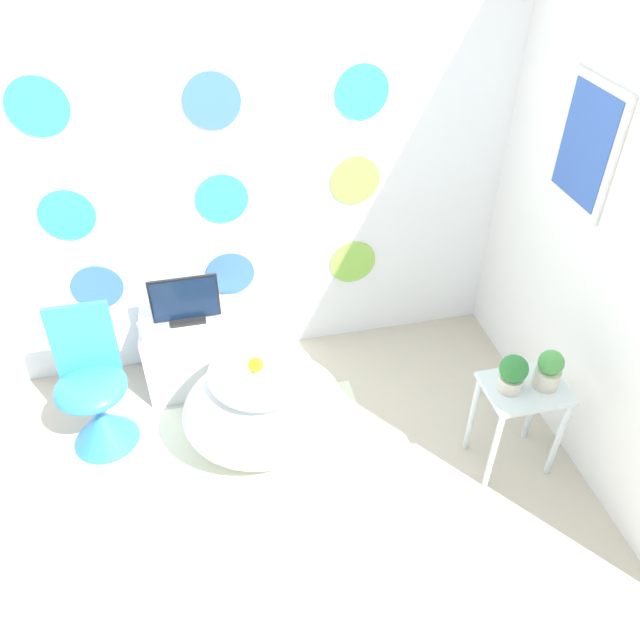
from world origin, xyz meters
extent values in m
plane|color=#BCB29E|center=(0.00, 0.00, 0.00)|extent=(12.00, 12.00, 0.00)
cube|color=white|center=(0.00, 1.63, 1.30)|extent=(4.35, 0.04, 2.60)
cylinder|color=#3F72CC|center=(-0.74, 1.60, 0.63)|extent=(0.29, 0.01, 0.29)
cylinder|color=#3F72CC|center=(0.02, 1.60, 0.60)|extent=(0.29, 0.01, 0.29)
cylinder|color=#8CCC4C|center=(0.78, 1.60, 0.57)|extent=(0.29, 0.01, 0.29)
cylinder|color=#33B2BF|center=(-0.79, 1.60, 1.10)|extent=(0.29, 0.01, 0.29)
cylinder|color=#33B2BF|center=(0.02, 1.60, 1.10)|extent=(0.29, 0.01, 0.29)
cylinder|color=#8CCC4C|center=(0.77, 1.60, 1.13)|extent=(0.29, 0.01, 0.29)
cylinder|color=#33B2BF|center=(-0.79, 1.60, 1.67)|extent=(0.29, 0.01, 0.29)
cylinder|color=#3F72CC|center=(0.02, 1.60, 1.64)|extent=(0.29, 0.01, 0.29)
cylinder|color=#33B2BF|center=(0.79, 1.60, 1.62)|extent=(0.29, 0.01, 0.29)
cube|color=white|center=(1.70, 0.80, 1.30)|extent=(0.04, 2.61, 2.60)
cube|color=white|center=(1.67, 0.88, 1.55)|extent=(0.02, 0.44, 0.60)
cube|color=#3359B2|center=(1.66, 0.88, 1.55)|extent=(0.01, 0.36, 0.52)
cube|color=silver|center=(0.07, 0.68, 0.00)|extent=(1.16, 0.95, 0.01)
ellipsoid|color=white|center=(0.07, 0.76, 0.29)|extent=(0.85, 0.65, 0.59)
cylinder|color=#B2DBEA|center=(0.07, 0.76, 0.57)|extent=(0.54, 0.54, 0.01)
sphere|color=yellow|center=(0.05, 0.75, 0.62)|extent=(0.08, 0.08, 0.08)
sphere|color=yellow|center=(0.05, 0.74, 0.65)|extent=(0.05, 0.05, 0.05)
cone|color=orange|center=(0.05, 0.72, 0.65)|extent=(0.02, 0.02, 0.02)
cone|color=#338CE0|center=(-0.80, 1.01, 0.11)|extent=(0.36, 0.36, 0.22)
ellipsoid|color=#338CE0|center=(-0.80, 1.01, 0.40)|extent=(0.38, 0.38, 0.13)
cube|color=#338CE0|center=(-0.80, 1.15, 0.61)|extent=(0.32, 0.09, 0.42)
cube|color=silver|center=(-0.26, 1.38, 0.24)|extent=(0.56, 0.39, 0.47)
cube|color=white|center=(-0.26, 1.19, 0.32)|extent=(0.48, 0.01, 0.13)
cube|color=black|center=(-0.26, 1.38, 0.48)|extent=(0.20, 0.12, 0.02)
cube|color=black|center=(-0.26, 1.39, 0.62)|extent=(0.39, 0.01, 0.28)
cube|color=#0F1E38|center=(-0.26, 1.38, 0.62)|extent=(0.37, 0.01, 0.26)
cylinder|color=white|center=(-0.49, 1.24, 0.54)|extent=(0.08, 0.08, 0.13)
cylinder|color=white|center=(-0.49, 1.24, 0.62)|extent=(0.04, 0.04, 0.03)
cube|color=silver|center=(1.33, 0.38, 0.54)|extent=(0.41, 0.31, 0.02)
cylinder|color=silver|center=(1.15, 0.25, 0.27)|extent=(0.03, 0.03, 0.53)
cylinder|color=silver|center=(1.50, 0.25, 0.27)|extent=(0.03, 0.03, 0.53)
cylinder|color=silver|center=(1.15, 0.51, 0.27)|extent=(0.03, 0.03, 0.53)
cylinder|color=silver|center=(1.50, 0.51, 0.27)|extent=(0.03, 0.03, 0.53)
cylinder|color=beige|center=(1.23, 0.38, 0.59)|extent=(0.12, 0.12, 0.08)
sphere|color=#2D7A38|center=(1.23, 0.38, 0.69)|extent=(0.14, 0.14, 0.14)
cylinder|color=beige|center=(1.42, 0.37, 0.60)|extent=(0.13, 0.13, 0.10)
sphere|color=#4C9E4C|center=(1.42, 0.37, 0.71)|extent=(0.12, 0.12, 0.12)
camera|label=1|loc=(-0.14, -1.51, 2.72)|focal=35.00mm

